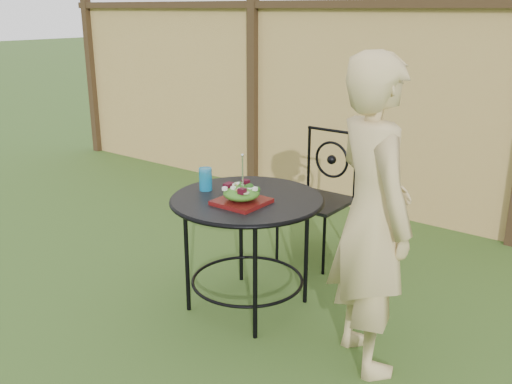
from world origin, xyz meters
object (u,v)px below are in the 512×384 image
Objects in this scene: patio_chair at (320,192)px; diner at (372,217)px; patio_table at (247,219)px; salad_plate at (242,202)px.

diner is at bearing -48.08° from patio_chair.
patio_table is at bearing -86.51° from patio_chair.
salad_plate is (0.05, -0.11, 0.15)m from patio_table.
patio_chair is (-0.06, 0.94, -0.08)m from patio_table.
patio_table is 3.42× the size of salad_plate.
patio_chair is at bearing 93.49° from patio_table.
diner reaches higher than patio_chair.
patio_chair is 3.52× the size of salad_plate.
salad_plate is (0.10, -1.05, 0.23)m from patio_chair.
patio_chair is 1.08m from salad_plate.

